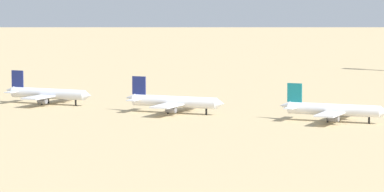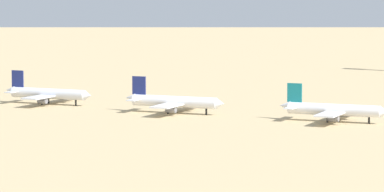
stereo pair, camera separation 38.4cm
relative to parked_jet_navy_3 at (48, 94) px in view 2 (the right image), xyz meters
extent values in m
plane|color=tan|center=(52.49, -7.50, -3.64)|extent=(4000.00, 4000.00, 0.00)
cylinder|color=silver|center=(0.33, 0.03, 0.03)|extent=(28.16, 5.94, 3.50)
cone|color=silver|center=(15.48, 1.36, 0.03)|extent=(2.90, 3.54, 3.32)
cone|color=silver|center=(-14.81, -1.31, 0.56)|extent=(3.74, 3.27, 2.97)
cube|color=navy|center=(-11.85, -1.04, 4.62)|extent=(4.56, 0.83, 5.68)
cube|color=silver|center=(-12.16, 2.44, 0.38)|extent=(3.31, 6.16, 0.31)
cube|color=silver|center=(-11.54, -4.53, 0.38)|extent=(3.31, 6.16, 0.31)
cube|color=silver|center=(1.21, 0.11, -0.49)|extent=(8.37, 28.37, 0.49)
cylinder|color=slate|center=(1.50, 6.71, -1.71)|extent=(3.30, 2.19, 1.92)
cylinder|color=slate|center=(2.65, -6.35, -1.71)|extent=(3.30, 2.19, 1.92)
cylinder|color=black|center=(10.92, 0.96, -2.68)|extent=(0.61, 0.61, 1.92)
cylinder|color=black|center=(-1.16, 2.00, -2.68)|extent=(0.61, 0.61, 1.92)
cylinder|color=black|center=(-0.79, -2.17, -2.68)|extent=(0.61, 0.61, 1.92)
cylinder|color=white|center=(50.58, -1.20, 0.10)|extent=(28.68, 6.71, 3.56)
cone|color=white|center=(65.96, 0.53, 0.10)|extent=(3.03, 3.66, 3.38)
cone|color=white|center=(35.20, -2.93, 0.63)|extent=(3.87, 3.40, 3.02)
cube|color=navy|center=(38.21, -2.59, 4.77)|extent=(4.65, 0.96, 5.78)
cube|color=white|center=(37.81, 0.95, 0.45)|extent=(3.50, 6.33, 0.32)
cube|color=white|center=(38.60, -6.12, 0.45)|extent=(3.50, 6.33, 0.32)
cube|color=white|center=(51.46, -1.10, -0.44)|extent=(9.19, 28.96, 0.50)
cylinder|color=slate|center=(51.60, 5.63, -1.68)|extent=(3.40, 2.30, 1.96)
cylinder|color=slate|center=(53.09, -7.63, -1.68)|extent=(3.40, 2.30, 1.96)
cylinder|color=black|center=(61.33, 0.01, -2.66)|extent=(0.62, 0.62, 1.96)
cylinder|color=black|center=(49.01, 0.77, -2.66)|extent=(0.62, 0.62, 1.96)
cylinder|color=black|center=(49.49, -3.47, -2.66)|extent=(0.62, 0.62, 1.96)
cylinder|color=white|center=(102.71, 3.39, 0.03)|extent=(28.18, 6.81, 3.50)
cone|color=white|center=(87.61, 1.57, 0.56)|extent=(3.83, 3.37, 2.97)
cube|color=#14727A|center=(90.56, 1.93, 4.62)|extent=(4.56, 0.98, 5.68)
cube|color=white|center=(90.14, 5.40, 0.38)|extent=(3.49, 6.23, 0.31)
cube|color=white|center=(90.98, -1.54, 0.38)|extent=(3.49, 6.23, 0.31)
cube|color=white|center=(103.57, 3.49, -0.49)|extent=(9.24, 28.48, 0.49)
cylinder|color=slate|center=(103.66, 10.11, -1.71)|extent=(3.35, 2.28, 1.92)
cylinder|color=slate|center=(105.23, -2.91, -1.71)|extent=(3.35, 2.28, 1.92)
cylinder|color=black|center=(113.26, 4.66, -2.68)|extent=(0.61, 0.61, 1.92)
cylinder|color=black|center=(101.15, 5.31, -2.68)|extent=(0.61, 0.61, 1.92)
cylinder|color=black|center=(101.66, 1.15, -2.68)|extent=(0.61, 0.61, 1.92)
camera|label=1|loc=(234.59, -312.12, 38.79)|focal=108.10mm
camera|label=2|loc=(234.92, -311.92, 38.79)|focal=108.10mm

